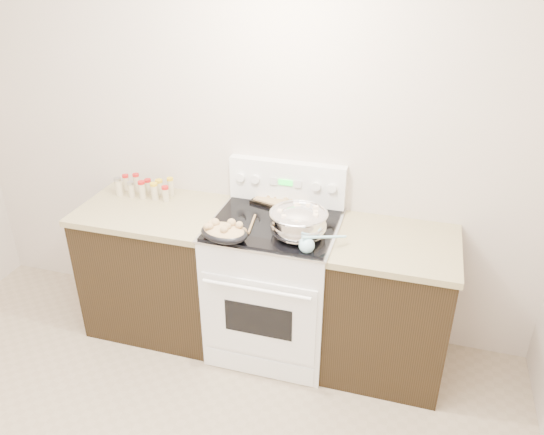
% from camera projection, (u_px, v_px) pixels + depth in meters
% --- Properties ---
extents(room_shell, '(4.10, 3.60, 2.75)m').
position_uv_depth(room_shell, '(53.00, 200.00, 1.74)').
color(room_shell, beige).
rests_on(room_shell, ground).
extents(counter_left, '(0.93, 0.67, 0.92)m').
position_uv_depth(counter_left, '(159.00, 267.00, 3.66)').
color(counter_left, black).
rests_on(counter_left, ground).
extents(counter_right, '(0.73, 0.67, 0.92)m').
position_uv_depth(counter_right, '(388.00, 306.00, 3.27)').
color(counter_right, black).
rests_on(counter_right, ground).
extents(kitchen_range, '(0.78, 0.73, 1.22)m').
position_uv_depth(kitchen_range, '(274.00, 283.00, 3.43)').
color(kitchen_range, white).
rests_on(kitchen_range, ground).
extents(mixing_bowl, '(0.43, 0.43, 0.20)m').
position_uv_depth(mixing_bowl, '(298.00, 224.00, 3.03)').
color(mixing_bowl, silver).
rests_on(mixing_bowl, kitchen_range).
extents(roasting_pan, '(0.32, 0.26, 0.11)m').
position_uv_depth(roasting_pan, '(224.00, 232.00, 3.01)').
color(roasting_pan, black).
rests_on(roasting_pan, kitchen_range).
extents(baking_sheet, '(0.43, 0.35, 0.06)m').
position_uv_depth(baking_sheet, '(284.00, 200.00, 3.45)').
color(baking_sheet, black).
rests_on(baking_sheet, kitchen_range).
extents(wooden_spoon, '(0.06, 0.25, 0.04)m').
position_uv_depth(wooden_spoon, '(246.00, 229.00, 3.12)').
color(wooden_spoon, '#9E7848').
rests_on(wooden_spoon, kitchen_range).
extents(blue_ladle, '(0.24, 0.21, 0.11)m').
position_uv_depth(blue_ladle, '(308.00, 245.00, 2.91)').
color(blue_ladle, '#9DDCEB').
rests_on(blue_ladle, kitchen_range).
extents(spice_jars, '(0.39, 0.15, 0.13)m').
position_uv_depth(spice_jars, '(145.00, 188.00, 3.58)').
color(spice_jars, '#BFB28C').
rests_on(spice_jars, counter_left).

